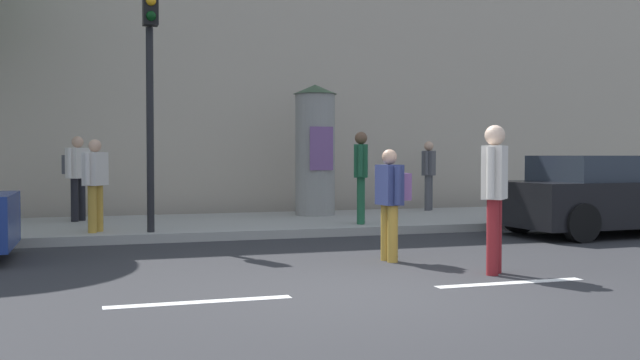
{
  "coord_description": "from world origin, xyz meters",
  "views": [
    {
      "loc": [
        -2.85,
        -7.1,
        1.41
      ],
      "look_at": [
        0.16,
        2.0,
        1.09
      ],
      "focal_mm": 41.84,
      "sensor_mm": 36.0,
      "label": 1
    }
  ],
  "objects": [
    {
      "name": "pedestrian_in_dark_shirt",
      "position": [
        1.87,
        0.6,
        1.04
      ],
      "size": [
        0.44,
        0.45,
        1.77
      ],
      "color": "maroon",
      "rests_on": "ground_plane"
    },
    {
      "name": "lane_markings",
      "position": [
        -0.0,
        0.0,
        0.0
      ],
      "size": [
        25.8,
        0.16,
        0.01
      ],
      "color": "silver",
      "rests_on": "ground_plane"
    },
    {
      "name": "poster_column",
      "position": [
        1.99,
        7.87,
        1.55
      ],
      "size": [
        0.92,
        0.92,
        2.75
      ],
      "color": "gray",
      "rests_on": "sidewalk_curb"
    },
    {
      "name": "pedestrian_near_pole",
      "position": [
        -2.52,
        5.62,
        1.04
      ],
      "size": [
        0.43,
        0.6,
        1.52
      ],
      "color": "#B78C33",
      "rests_on": "sidewalk_curb"
    },
    {
      "name": "pedestrian_with_bag",
      "position": [
        2.17,
        5.66,
        1.15
      ],
      "size": [
        0.4,
        0.58,
        1.69
      ],
      "color": "#1E5938",
      "rests_on": "sidewalk_curb"
    },
    {
      "name": "pedestrian_tallest",
      "position": [
        -2.8,
        7.9,
        1.13
      ],
      "size": [
        0.53,
        0.58,
        1.63
      ],
      "color": "black",
      "rests_on": "sidewalk_curb"
    },
    {
      "name": "sidewalk_curb",
      "position": [
        0.0,
        7.0,
        0.07
      ],
      "size": [
        36.0,
        4.0,
        0.15
      ],
      "primitive_type": "cube",
      "color": "#9E9B93",
      "rests_on": "ground_plane"
    },
    {
      "name": "building_backdrop",
      "position": [
        0.0,
        12.0,
        4.29
      ],
      "size": [
        36.0,
        5.0,
        8.58
      ],
      "primitive_type": "cube",
      "color": "#B7A893",
      "rests_on": "ground_plane"
    },
    {
      "name": "pedestrian_in_light_jacket",
      "position": [
        4.88,
        8.33,
        1.06
      ],
      "size": [
        0.43,
        0.45,
        1.58
      ],
      "color": "#4C4C51",
      "rests_on": "sidewalk_curb"
    },
    {
      "name": "pedestrian_with_backpack",
      "position": [
        1.15,
        1.98,
        0.87
      ],
      "size": [
        0.4,
        0.57,
        1.49
      ],
      "color": "#B78C33",
      "rests_on": "ground_plane"
    },
    {
      "name": "parked_car_dark",
      "position": [
        6.27,
        3.85,
        0.69
      ],
      "size": [
        4.15,
        2.02,
        1.41
      ],
      "color": "black",
      "rests_on": "ground_plane"
    },
    {
      "name": "ground_plane",
      "position": [
        0.0,
        0.0,
        0.0
      ],
      "size": [
        80.0,
        80.0,
        0.0
      ],
      "primitive_type": "plane",
      "color": "#2B2B2D"
    },
    {
      "name": "traffic_light",
      "position": [
        -1.66,
        5.24,
        2.92
      ],
      "size": [
        0.24,
        0.45,
        4.09
      ],
      "color": "black",
      "rests_on": "sidewalk_curb"
    }
  ]
}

